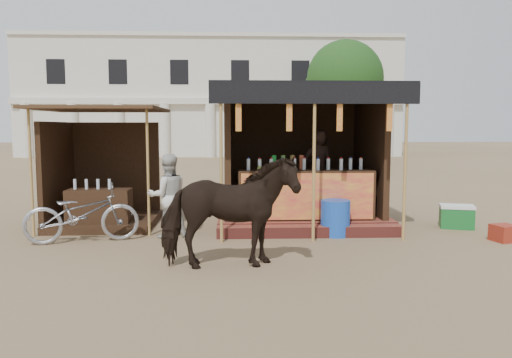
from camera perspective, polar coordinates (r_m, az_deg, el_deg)
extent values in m
plane|color=#846B4C|center=(7.27, 0.54, -9.98)|extent=(120.00, 120.00, 0.00)
cube|color=maroon|center=(10.73, 4.92, -4.19)|extent=(3.40, 2.80, 0.22)
cube|color=maroon|center=(9.23, 6.16, -5.93)|extent=(3.40, 0.35, 0.20)
cube|color=#361F13|center=(9.71, 5.67, -1.77)|extent=(2.60, 0.55, 0.95)
cube|color=red|center=(9.43, 5.91, -2.00)|extent=(2.50, 0.02, 0.88)
cube|color=#361F13|center=(11.82, 4.21, 3.39)|extent=(3.00, 0.12, 2.50)
cube|color=#361F13|center=(10.49, -3.17, 3.07)|extent=(0.12, 2.50, 2.50)
cube|color=#361F13|center=(10.88, 12.86, 3.03)|extent=(0.12, 2.50, 2.50)
cube|color=black|center=(10.40, 5.20, 10.09)|extent=(3.60, 3.60, 0.06)
cube|color=black|center=(8.63, 6.77, 9.73)|extent=(3.60, 0.06, 0.36)
cylinder|color=tan|center=(8.55, -4.01, 1.78)|extent=(0.06, 0.06, 2.75)
cylinder|color=tan|center=(8.66, 6.64, 1.80)|extent=(0.06, 0.06, 2.75)
cylinder|color=tan|center=(9.05, 16.70, 1.77)|extent=(0.06, 0.06, 2.75)
cube|color=red|center=(8.53, -2.02, 7.32)|extent=(0.10, 0.02, 0.55)
cube|color=red|center=(8.58, 3.83, 7.31)|extent=(0.10, 0.02, 0.55)
cube|color=red|center=(8.72, 9.54, 7.22)|extent=(0.10, 0.02, 0.55)
cube|color=red|center=(8.94, 15.03, 7.06)|extent=(0.10, 0.02, 0.55)
imported|color=black|center=(10.77, 7.11, 1.02)|extent=(0.66, 0.47, 1.72)
cube|color=#361F13|center=(10.69, -16.72, -4.65)|extent=(2.00, 2.00, 0.15)
cube|color=#361F13|center=(11.48, -15.70, 1.00)|extent=(1.90, 0.10, 2.10)
cube|color=#361F13|center=(10.83, -21.75, 0.52)|extent=(0.10, 1.90, 2.10)
cube|color=#472D19|center=(10.42, -17.23, 7.64)|extent=(2.40, 2.40, 0.06)
cylinder|color=tan|center=(9.88, -24.33, 0.66)|extent=(0.05, 0.05, 2.35)
cylinder|color=tan|center=(9.30, -12.24, 0.76)|extent=(0.05, 0.05, 2.35)
cube|color=#361F13|center=(10.16, -17.47, -3.36)|extent=(1.20, 0.50, 0.80)
imported|color=black|center=(7.01, -3.14, -3.85)|extent=(1.98, 1.06, 1.60)
imported|color=#9F9FA7|center=(9.15, -19.28, -3.76)|extent=(2.03, 1.13, 1.01)
imported|color=silver|center=(9.14, -10.03, -1.91)|extent=(0.88, 0.78, 1.52)
cylinder|color=blue|center=(9.32, 9.05, -4.42)|extent=(0.56, 0.56, 0.66)
cube|color=maroon|center=(9.81, 26.51, -5.55)|extent=(0.46, 0.45, 0.29)
cube|color=#176928|center=(10.69, 21.94, -4.15)|extent=(0.71, 0.58, 0.40)
cube|color=white|center=(10.65, 21.99, -2.93)|extent=(0.74, 0.60, 0.06)
cube|color=silver|center=(37.07, -5.01, 9.02)|extent=(26.00, 7.00, 8.00)
cube|color=silver|center=(33.46, -5.28, 8.84)|extent=(26.00, 0.50, 0.40)
cube|color=silver|center=(34.06, -5.35, 16.15)|extent=(26.00, 0.30, 0.25)
cylinder|color=silver|center=(36.06, -24.75, 5.09)|extent=(0.70, 0.70, 3.60)
cylinder|color=silver|center=(35.03, -20.18, 5.26)|extent=(0.70, 0.70, 3.60)
cylinder|color=silver|center=(34.24, -15.38, 5.40)|extent=(0.70, 0.70, 3.60)
cylinder|color=silver|center=(33.70, -10.38, 5.51)|extent=(0.70, 0.70, 3.60)
cylinder|color=silver|center=(33.42, -5.25, 5.58)|extent=(0.70, 0.70, 3.60)
cylinder|color=silver|center=(33.41, -0.08, 5.61)|extent=(0.70, 0.70, 3.60)
cylinder|color=silver|center=(33.66, 5.05, 5.59)|extent=(0.70, 0.70, 3.60)
cylinder|color=silver|center=(34.18, 10.07, 5.52)|extent=(0.70, 0.70, 3.60)
cylinder|color=silver|center=(34.95, 14.90, 5.42)|extent=(0.70, 0.70, 3.60)
cylinder|color=#382314|center=(29.67, 10.02, 5.86)|extent=(0.50, 0.50, 4.00)
sphere|color=#234C1A|center=(29.80, 10.12, 11.25)|extent=(4.40, 4.40, 4.40)
sphere|color=#234C1A|center=(30.18, 8.34, 10.07)|extent=(2.99, 2.99, 2.99)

